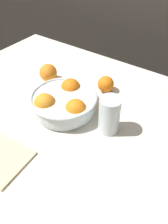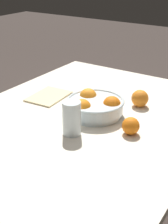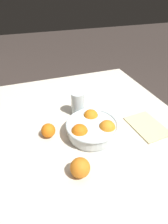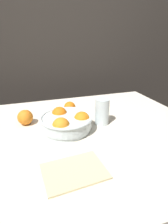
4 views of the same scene
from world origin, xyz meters
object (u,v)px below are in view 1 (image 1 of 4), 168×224
at_px(fruit_bowl, 64,102).
at_px(orange_loose_front, 48,73).
at_px(orange_loose_near_bowl, 106,84).
at_px(juice_glass, 109,117).

height_order(fruit_bowl, orange_loose_front, fruit_bowl).
bearing_deg(fruit_bowl, orange_loose_near_bowl, 72.63).
distance_m(fruit_bowl, orange_loose_near_bowl, 0.21).
distance_m(juice_glass, orange_loose_near_bowl, 0.23).
height_order(juice_glass, orange_loose_front, juice_glass).
distance_m(juice_glass, orange_loose_front, 0.40).
relative_size(fruit_bowl, orange_loose_near_bowl, 3.65).
height_order(fruit_bowl, juice_glass, juice_glass).
distance_m(orange_loose_near_bowl, orange_loose_front, 0.27).
bearing_deg(juice_glass, orange_loose_near_bowl, 123.16).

